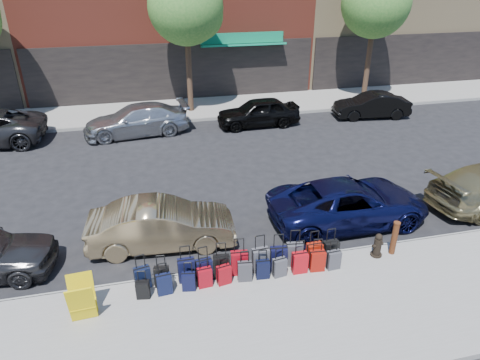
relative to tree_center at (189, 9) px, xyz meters
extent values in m
plane|color=black|center=(-0.64, -9.50, -5.41)|extent=(120.00, 120.00, 0.00)
cube|color=gray|center=(-0.64, -16.00, -5.34)|extent=(60.00, 4.00, 0.15)
cube|color=gray|center=(-0.64, 0.50, -5.34)|extent=(60.00, 4.00, 0.15)
cube|color=gray|center=(-0.64, -13.98, -5.34)|extent=(60.00, 0.08, 0.15)
cube|color=gray|center=(-0.64, -1.52, -5.34)|extent=(60.00, 0.08, 0.15)
cube|color=black|center=(-0.64, 2.45, -3.71)|extent=(16.66, 0.15, 3.40)
cube|color=#0C734F|center=(3.36, 2.10, -2.21)|extent=(5.00, 0.91, 0.27)
cube|color=#0C734F|center=(3.36, 2.40, -1.86)|extent=(5.00, 0.10, 0.60)
cube|color=black|center=(15.36, 2.45, -3.71)|extent=(14.70, 0.15, 3.40)
cylinder|color=black|center=(-0.14, 0.00, -2.86)|extent=(0.30, 0.30, 4.80)
sphere|color=#2D6D24|center=(-0.14, 0.00, 0.11)|extent=(3.80, 3.80, 3.80)
sphere|color=#2D6D24|center=(0.46, 0.00, -0.27)|extent=(2.58, 2.58, 2.58)
cylinder|color=black|center=(10.36, 0.00, -2.86)|extent=(0.30, 0.30, 4.80)
sphere|color=#2D6D24|center=(10.36, 0.00, 0.11)|extent=(3.80, 3.80, 3.80)
sphere|color=#2D6D24|center=(10.96, 0.00, -0.27)|extent=(2.58, 2.58, 2.58)
cube|color=black|center=(-3.19, -14.26, -4.97)|extent=(0.43, 0.29, 0.59)
cylinder|color=black|center=(-3.19, -14.26, -4.33)|extent=(0.22, 0.08, 0.03)
cube|color=black|center=(-2.71, -14.31, -4.99)|extent=(0.39, 0.26, 0.55)
cylinder|color=black|center=(-2.71, -14.31, -4.39)|extent=(0.21, 0.06, 0.03)
cube|color=black|center=(-2.08, -14.26, -4.94)|extent=(0.43, 0.24, 0.64)
cylinder|color=black|center=(-2.08, -14.26, -4.25)|extent=(0.24, 0.03, 0.03)
cube|color=black|center=(-1.64, -14.33, -4.96)|extent=(0.43, 0.27, 0.61)
cylinder|color=black|center=(-1.64, -14.33, -4.29)|extent=(0.23, 0.06, 0.03)
cube|color=black|center=(-1.18, -14.31, -4.94)|extent=(0.45, 0.29, 0.63)
cylinder|color=black|center=(-1.18, -14.31, -4.26)|extent=(0.24, 0.06, 0.03)
cube|color=maroon|center=(-0.70, -14.29, -4.93)|extent=(0.46, 0.29, 0.66)
cylinder|color=black|center=(-0.70, -14.29, -4.22)|extent=(0.25, 0.06, 0.03)
cube|color=#414147|center=(-0.13, -14.29, -4.93)|extent=(0.45, 0.26, 0.66)
cylinder|color=black|center=(-0.13, -14.29, -4.21)|extent=(0.25, 0.04, 0.03)
cube|color=black|center=(0.36, -14.33, -4.93)|extent=(0.46, 0.29, 0.66)
cylinder|color=black|center=(0.36, -14.33, -4.22)|extent=(0.25, 0.06, 0.03)
cube|color=#3A3A3F|center=(0.84, -14.26, -4.93)|extent=(0.47, 0.30, 0.66)
cylinder|color=black|center=(0.84, -14.26, -4.22)|extent=(0.25, 0.07, 0.03)
cube|color=maroon|center=(1.37, -14.32, -4.95)|extent=(0.42, 0.25, 0.62)
cylinder|color=black|center=(1.37, -14.32, -4.29)|extent=(0.23, 0.04, 0.03)
cube|color=black|center=(1.85, -14.32, -4.95)|extent=(0.42, 0.25, 0.62)
cylinder|color=black|center=(1.85, -14.32, -4.28)|extent=(0.23, 0.04, 0.03)
cube|color=black|center=(-3.20, -14.65, -5.02)|extent=(0.35, 0.24, 0.47)
cylinder|color=black|center=(-3.20, -14.65, -4.51)|extent=(0.18, 0.06, 0.03)
cube|color=black|center=(-2.68, -14.61, -4.99)|extent=(0.39, 0.25, 0.54)
cylinder|color=black|center=(-2.68, -14.61, -4.40)|extent=(0.21, 0.05, 0.03)
cube|color=black|center=(-2.07, -14.62, -5.02)|extent=(0.36, 0.25, 0.49)
cylinder|color=black|center=(-2.07, -14.62, -4.48)|extent=(0.19, 0.06, 0.03)
cube|color=maroon|center=(-1.66, -14.58, -5.00)|extent=(0.37, 0.24, 0.52)
cylinder|color=black|center=(-1.66, -14.58, -4.43)|extent=(0.20, 0.05, 0.03)
cube|color=maroon|center=(-1.17, -14.58, -5.00)|extent=(0.38, 0.27, 0.52)
cylinder|color=black|center=(-1.17, -14.58, -4.44)|extent=(0.20, 0.07, 0.03)
cube|color=#333337|center=(-0.62, -14.58, -5.00)|extent=(0.39, 0.26, 0.53)
cylinder|color=black|center=(-0.62, -14.58, -4.41)|extent=(0.21, 0.06, 0.03)
cube|color=black|center=(-0.15, -14.59, -5.01)|extent=(0.36, 0.23, 0.51)
cylinder|color=black|center=(-0.15, -14.59, -4.45)|extent=(0.20, 0.05, 0.03)
cube|color=#3D3D42|center=(0.30, -14.61, -5.00)|extent=(0.38, 0.26, 0.52)
cylinder|color=black|center=(0.30, -14.61, -4.44)|extent=(0.20, 0.06, 0.03)
cube|color=#AA0B13|center=(0.86, -14.59, -4.97)|extent=(0.40, 0.24, 0.59)
cylinder|color=black|center=(0.86, -14.59, -4.33)|extent=(0.22, 0.04, 0.03)
cube|color=maroon|center=(1.34, -14.62, -4.97)|extent=(0.41, 0.26, 0.58)
cylinder|color=black|center=(1.34, -14.62, -4.34)|extent=(0.22, 0.05, 0.03)
cube|color=#39393E|center=(1.80, -14.65, -5.00)|extent=(0.37, 0.23, 0.53)
cylinder|color=black|center=(1.80, -14.65, -4.43)|extent=(0.20, 0.04, 0.03)
cylinder|color=black|center=(3.21, -14.41, -5.24)|extent=(0.32, 0.32, 0.05)
cylinder|color=black|center=(3.21, -14.41, -4.96)|extent=(0.21, 0.21, 0.50)
sphere|color=black|center=(3.21, -14.41, -4.65)|extent=(0.20, 0.20, 0.20)
cylinder|color=black|center=(3.21, -14.41, -4.91)|extent=(0.37, 0.18, 0.09)
cylinder|color=#38190C|center=(3.70, -14.41, -4.76)|extent=(0.17, 0.17, 1.00)
cylinder|color=#38190C|center=(3.70, -14.41, -4.26)|extent=(0.19, 0.19, 0.04)
cube|color=#D7BA0B|center=(-4.53, -15.18, -4.74)|extent=(0.59, 0.30, 1.03)
cube|color=#D7BA0B|center=(-4.55, -14.80, -4.74)|extent=(0.59, 0.30, 1.03)
cube|color=#D7BA0B|center=(-4.54, -14.99, -4.90)|extent=(0.60, 0.42, 0.02)
imported|color=tan|center=(-2.56, -12.32, -4.72)|extent=(4.32, 1.75, 1.39)
imported|color=#0D103B|center=(3.30, -12.39, -4.71)|extent=(5.11, 2.40, 1.41)
imported|color=#BABDC2|center=(-3.12, -2.74, -4.69)|extent=(5.17, 2.53, 1.45)
imported|color=black|center=(2.93, -2.87, -4.70)|extent=(4.21, 1.76, 1.42)
imported|color=black|center=(9.21, -2.98, -4.76)|extent=(4.12, 1.87, 1.31)
camera|label=1|loc=(-2.72, -23.03, 2.07)|focal=32.00mm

